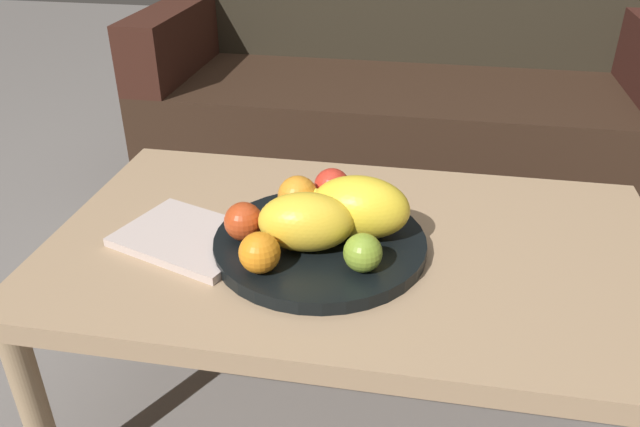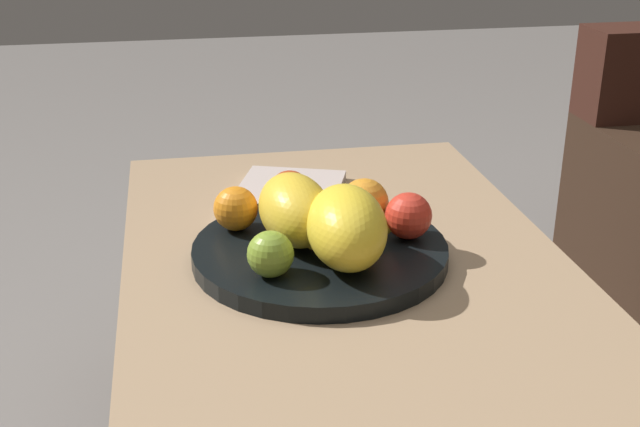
% 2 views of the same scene
% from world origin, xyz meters
% --- Properties ---
extents(coffee_table, '(1.13, 0.66, 0.43)m').
position_xyz_m(coffee_table, '(0.00, 0.00, 0.38)').
color(coffee_table, tan).
rests_on(coffee_table, ground_plane).
extents(fruit_bowl, '(0.38, 0.38, 0.03)m').
position_xyz_m(fruit_bowl, '(-0.06, -0.04, 0.44)').
color(fruit_bowl, black).
rests_on(fruit_bowl, coffee_table).
extents(melon_large_front, '(0.18, 0.12, 0.11)m').
position_xyz_m(melon_large_front, '(0.01, -0.01, 0.51)').
color(melon_large_front, yellow).
rests_on(melon_large_front, fruit_bowl).
extents(melon_smaller_beside, '(0.18, 0.12, 0.10)m').
position_xyz_m(melon_smaller_beside, '(-0.08, -0.07, 0.51)').
color(melon_smaller_beside, yellow).
rests_on(melon_smaller_beside, fruit_bowl).
extents(orange_front, '(0.07, 0.07, 0.07)m').
position_xyz_m(orange_front, '(-0.14, -0.16, 0.49)').
color(orange_front, orange).
rests_on(orange_front, fruit_bowl).
extents(orange_left, '(0.08, 0.08, 0.08)m').
position_xyz_m(orange_left, '(-0.12, 0.04, 0.49)').
color(orange_left, orange).
rests_on(orange_left, fruit_bowl).
extents(apple_front, '(0.07, 0.07, 0.07)m').
position_xyz_m(apple_front, '(-0.19, -0.06, 0.49)').
color(apple_front, '#B93E19').
rests_on(apple_front, fruit_bowl).
extents(apple_left, '(0.06, 0.06, 0.06)m').
position_xyz_m(apple_left, '(0.03, -0.12, 0.49)').
color(apple_left, olive).
rests_on(apple_left, fruit_bowl).
extents(apple_right, '(0.07, 0.07, 0.07)m').
position_xyz_m(apple_right, '(-0.06, 0.10, 0.49)').
color(apple_right, red).
rests_on(apple_right, fruit_bowl).
extents(banana_bunch, '(0.14, 0.16, 0.06)m').
position_xyz_m(banana_bunch, '(-0.05, 0.00, 0.48)').
color(banana_bunch, yellow).
rests_on(banana_bunch, fruit_bowl).
extents(magazine, '(0.30, 0.25, 0.02)m').
position_xyz_m(magazine, '(-0.30, -0.06, 0.44)').
color(magazine, beige).
rests_on(magazine, coffee_table).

